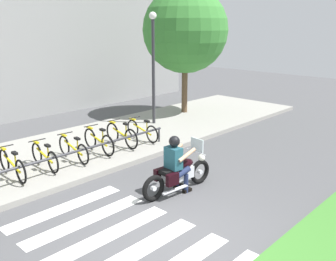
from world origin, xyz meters
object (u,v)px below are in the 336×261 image
at_px(bicycle_3, 45,156).
at_px(bicycle_2, 12,165).
at_px(bike_rack, 70,154).
at_px(bicycle_4, 73,149).
at_px(motorcycle, 178,174).
at_px(bicycle_5, 99,141).
at_px(bicycle_6, 121,135).
at_px(street_lamp, 153,59).
at_px(bicycle_7, 142,130).
at_px(tree_near_rack, 185,30).
at_px(rider, 176,160).

bearing_deg(bicycle_3, bicycle_2, -179.99).
distance_m(bicycle_3, bike_rack, 0.72).
bearing_deg(bicycle_4, motorcycle, -77.80).
distance_m(bicycle_5, bicycle_6, 0.89).
bearing_deg(bike_rack, street_lamp, 20.52).
bearing_deg(bicycle_2, bicycle_7, 0.01).
xyz_separation_m(bicycle_5, street_lamp, (3.60, 1.29, 2.12)).
height_order(bicycle_4, bicycle_5, bicycle_5).
bearing_deg(bike_rack, tree_near_rack, 17.30).
bearing_deg(bicycle_6, bicycle_3, 179.97).
bearing_deg(bicycle_4, bicycle_6, -0.05).
bearing_deg(bicycle_7, rider, -120.84).
distance_m(rider, bicycle_7, 3.95).
xyz_separation_m(bicycle_3, bike_rack, (0.45, -0.55, 0.10)).
bearing_deg(tree_near_rack, street_lamp, -170.04).
xyz_separation_m(bike_rack, tree_near_rack, (7.21, 2.25, 3.08)).
distance_m(bicycle_6, bike_rack, 2.30).
xyz_separation_m(rider, bicycle_3, (-1.55, 3.38, -0.34)).
xyz_separation_m(motorcycle, bicycle_2, (-2.51, 3.39, 0.04)).
distance_m(bicycle_3, bicycle_4, 0.89).
distance_m(bicycle_3, street_lamp, 5.93).
relative_size(bicycle_3, tree_near_rack, 0.29).
distance_m(rider, bicycle_5, 3.40).
xyz_separation_m(bike_rack, street_lamp, (4.94, 1.85, 2.05)).
bearing_deg(rider, tree_near_rack, 39.67).
xyz_separation_m(rider, bicycle_6, (1.13, 3.38, -0.31)).
relative_size(bicycle_2, bicycle_6, 1.02).
bearing_deg(bicycle_2, bicycle_4, 0.02).
distance_m(bicycle_7, tree_near_rack, 5.45).
bearing_deg(bicycle_2, tree_near_rack, 11.19).
bearing_deg(street_lamp, motorcycle, -128.75).
distance_m(bicycle_5, tree_near_rack, 6.88).
distance_m(bike_rack, street_lamp, 5.65).
xyz_separation_m(bicycle_5, tree_near_rack, (5.88, 1.69, 3.15)).
bearing_deg(street_lamp, rider, -129.39).
bearing_deg(bicycle_3, motorcycle, -64.40).
xyz_separation_m(bicycle_7, bike_rack, (-3.12, -0.56, 0.10)).
distance_m(motorcycle, street_lamp, 6.38).
bearing_deg(bicycle_3, bike_rack, -51.26).
relative_size(bicycle_4, bicycle_5, 1.03).
bearing_deg(motorcycle, street_lamp, 51.25).
bearing_deg(bike_rack, bicycle_3, 128.74).
relative_size(bicycle_3, bicycle_6, 0.94).
bearing_deg(tree_near_rack, rider, -140.33).
relative_size(bicycle_2, bicycle_5, 1.05).
xyz_separation_m(bicycle_2, bicycle_5, (2.67, -0.00, 0.01)).
distance_m(motorcycle, bicycle_7, 3.91).
relative_size(bicycle_7, tree_near_rack, 0.30).
distance_m(street_lamp, tree_near_rack, 2.53).
distance_m(bicycle_5, bike_rack, 1.45).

